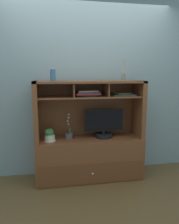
% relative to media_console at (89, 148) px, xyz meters
% --- Properties ---
extents(floor_plane, '(6.00, 6.00, 0.02)m').
position_rel_media_console_xyz_m(floor_plane, '(0.00, -0.01, -0.46)').
color(floor_plane, brown).
rests_on(floor_plane, ground).
extents(back_wall, '(6.00, 0.02, 2.80)m').
position_rel_media_console_xyz_m(back_wall, '(0.00, 0.25, 0.95)').
color(back_wall, gray).
rests_on(back_wall, ground).
extents(media_console, '(1.51, 0.48, 1.40)m').
position_rel_media_console_xyz_m(media_console, '(0.00, 0.00, 0.00)').
color(media_console, brown).
rests_on(media_console, ground).
extents(tv_monitor, '(0.56, 0.24, 0.41)m').
position_rel_media_console_xyz_m(tv_monitor, '(0.21, -0.01, 0.32)').
color(tv_monitor, black).
rests_on(tv_monitor, media_console).
extents(potted_orchid, '(0.12, 0.12, 0.36)m').
position_rel_media_console_xyz_m(potted_orchid, '(-0.29, 0.02, 0.20)').
color(potted_orchid, '#534A50').
rests_on(potted_orchid, media_console).
extents(potted_fern, '(0.16, 0.16, 0.17)m').
position_rel_media_console_xyz_m(potted_fern, '(-0.56, -0.05, 0.22)').
color(potted_fern, beige).
rests_on(potted_fern, media_console).
extents(magazine_stack_left, '(0.34, 0.29, 0.04)m').
position_rel_media_console_xyz_m(magazine_stack_left, '(0.49, 0.01, 0.76)').
color(magazine_stack_left, '#4E6E65').
rests_on(magazine_stack_left, media_console).
extents(magazine_stack_centre, '(0.35, 0.30, 0.07)m').
position_rel_media_console_xyz_m(magazine_stack_centre, '(-0.03, 0.02, 0.78)').
color(magazine_stack_centre, gray).
rests_on(magazine_stack_centre, media_console).
extents(diffuser_bottle, '(0.06, 0.06, 0.30)m').
position_rel_media_console_xyz_m(diffuser_bottle, '(0.49, 0.01, 1.01)').
color(diffuser_bottle, slate).
rests_on(diffuser_bottle, media_console).
extents(ceramic_vase, '(0.08, 0.08, 0.15)m').
position_rel_media_console_xyz_m(ceramic_vase, '(-0.49, 0.00, 1.03)').
color(ceramic_vase, '#32618A').
rests_on(ceramic_vase, media_console).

